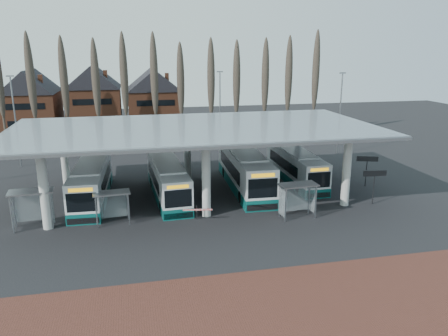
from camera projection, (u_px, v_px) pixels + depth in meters
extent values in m
plane|color=black|center=(212.00, 228.00, 32.67)|extent=(140.00, 140.00, 0.00)
cube|color=#512820|center=(258.00, 323.00, 21.36)|extent=(70.00, 10.00, 0.03)
cylinder|color=beige|center=(44.00, 190.00, 31.77)|extent=(0.70, 0.70, 6.00)
cylinder|color=beige|center=(64.00, 155.00, 42.14)|extent=(0.70, 0.70, 6.00)
cylinder|color=beige|center=(206.00, 180.00, 34.23)|extent=(0.70, 0.70, 6.00)
cylinder|color=beige|center=(188.00, 149.00, 44.60)|extent=(0.70, 0.70, 6.00)
cylinder|color=beige|center=(347.00, 171.00, 36.69)|extent=(0.70, 0.70, 6.00)
cylinder|color=beige|center=(298.00, 144.00, 47.05)|extent=(0.70, 0.70, 6.00)
cube|color=gray|center=(195.00, 127.00, 38.55)|extent=(32.00, 16.00, 0.12)
cube|color=silver|center=(195.00, 126.00, 38.53)|extent=(31.50, 15.50, 0.04)
cone|color=#473D33|center=(1.00, 93.00, 57.34)|extent=(0.36, 0.36, 14.50)
cone|color=#473D33|center=(33.00, 93.00, 58.16)|extent=(0.36, 0.36, 14.50)
ellipsoid|color=#473D33|center=(32.00, 80.00, 57.70)|extent=(1.10, 1.10, 11.02)
cone|color=#473D33|center=(65.00, 92.00, 58.98)|extent=(0.36, 0.36, 14.50)
ellipsoid|color=#473D33|center=(64.00, 79.00, 58.52)|extent=(1.10, 1.10, 11.02)
cone|color=#473D33|center=(95.00, 92.00, 59.80)|extent=(0.36, 0.36, 14.50)
ellipsoid|color=#473D33|center=(94.00, 79.00, 59.34)|extent=(1.10, 1.10, 11.02)
cone|color=#473D33|center=(125.00, 91.00, 60.62)|extent=(0.36, 0.36, 14.50)
ellipsoid|color=#473D33|center=(125.00, 78.00, 60.16)|extent=(1.10, 1.10, 11.02)
cone|color=#473D33|center=(154.00, 90.00, 61.44)|extent=(0.36, 0.36, 14.50)
ellipsoid|color=#473D33|center=(154.00, 78.00, 60.98)|extent=(1.10, 1.10, 11.02)
cone|color=#473D33|center=(183.00, 90.00, 62.26)|extent=(0.36, 0.36, 14.50)
ellipsoid|color=#473D33|center=(182.00, 78.00, 61.79)|extent=(1.10, 1.10, 11.02)
cone|color=#473D33|center=(210.00, 89.00, 63.07)|extent=(0.36, 0.36, 14.50)
ellipsoid|color=#473D33|center=(210.00, 77.00, 62.61)|extent=(1.10, 1.10, 11.02)
cone|color=#473D33|center=(237.00, 89.00, 63.89)|extent=(0.36, 0.36, 14.50)
ellipsoid|color=#473D33|center=(237.00, 77.00, 63.43)|extent=(1.10, 1.10, 11.02)
cone|color=#473D33|center=(263.00, 88.00, 64.71)|extent=(0.36, 0.36, 14.50)
ellipsoid|color=#473D33|center=(263.00, 76.00, 64.25)|extent=(1.10, 1.10, 11.02)
cone|color=#473D33|center=(289.00, 88.00, 65.53)|extent=(0.36, 0.36, 14.50)
ellipsoid|color=#473D33|center=(289.00, 76.00, 65.07)|extent=(1.10, 1.10, 11.02)
cone|color=#473D33|center=(313.00, 87.00, 66.35)|extent=(0.36, 0.36, 14.50)
ellipsoid|color=#473D33|center=(314.00, 76.00, 65.89)|extent=(1.10, 1.10, 11.02)
cube|color=brown|center=(33.00, 110.00, 69.01)|extent=(8.00, 10.00, 7.00)
pyramid|color=black|center=(28.00, 65.00, 67.16)|extent=(8.30, 10.30, 3.50)
cube|color=brown|center=(95.00, 109.00, 70.95)|extent=(8.00, 10.00, 7.00)
pyramid|color=black|center=(92.00, 65.00, 69.10)|extent=(8.30, 10.30, 3.50)
cube|color=brown|center=(154.00, 107.00, 72.90)|extent=(8.00, 10.00, 7.00)
pyramid|color=black|center=(152.00, 64.00, 71.04)|extent=(8.30, 10.30, 3.50)
cylinder|color=slate|center=(16.00, 123.00, 48.39)|extent=(0.16, 0.16, 10.00)
cube|color=slate|center=(10.00, 76.00, 47.04)|extent=(0.80, 0.15, 0.15)
cylinder|color=slate|center=(220.00, 112.00, 57.07)|extent=(0.16, 0.16, 10.00)
cube|color=slate|center=(220.00, 72.00, 55.72)|extent=(0.80, 0.15, 0.15)
cylinder|color=slate|center=(340.00, 115.00, 54.28)|extent=(0.16, 0.16, 10.00)
cube|color=slate|center=(343.00, 73.00, 52.93)|extent=(0.80, 0.15, 0.15)
cube|color=silver|center=(91.00, 180.00, 38.30)|extent=(3.06, 11.99, 2.77)
cube|color=#0A524E|center=(92.00, 195.00, 38.66)|extent=(3.08, 12.01, 0.89)
cube|color=silver|center=(90.00, 165.00, 37.92)|extent=(2.60, 7.23, 0.18)
cube|color=black|center=(92.00, 178.00, 38.75)|extent=(2.95, 8.67, 1.09)
cube|color=black|center=(82.00, 203.00, 32.66)|extent=(2.22, 0.16, 1.49)
cube|color=black|center=(98.00, 163.00, 43.91)|extent=(2.15, 0.16, 1.19)
cube|color=orange|center=(80.00, 190.00, 32.39)|extent=(1.77, 0.13, 0.30)
cube|color=black|center=(83.00, 221.00, 33.06)|extent=(2.40, 0.19, 0.50)
cylinder|color=black|center=(72.00, 210.00, 34.88)|extent=(0.32, 0.96, 0.95)
cylinder|color=black|center=(102.00, 209.00, 35.25)|extent=(0.32, 0.96, 0.95)
cylinder|color=black|center=(84.00, 184.00, 41.76)|extent=(0.32, 0.96, 0.95)
cylinder|color=black|center=(109.00, 182.00, 42.13)|extent=(0.32, 0.96, 0.95)
cube|color=silver|center=(168.00, 179.00, 39.05)|extent=(3.00, 11.54, 2.67)
cube|color=#0A524E|center=(168.00, 192.00, 39.39)|extent=(3.02, 11.56, 0.86)
cube|color=silver|center=(167.00, 164.00, 38.69)|extent=(2.53, 6.96, 0.17)
cube|color=black|center=(167.00, 176.00, 39.47)|extent=(2.88, 8.35, 1.05)
cube|color=black|center=(178.00, 199.00, 33.73)|extent=(2.14, 0.16, 1.43)
cube|color=black|center=(160.00, 162.00, 44.33)|extent=(2.07, 0.16, 1.14)
cube|color=orange|center=(178.00, 187.00, 33.48)|extent=(1.70, 0.13, 0.29)
cube|color=black|center=(179.00, 216.00, 34.12)|extent=(2.31, 0.19, 0.48)
cylinder|color=black|center=(161.00, 207.00, 35.74)|extent=(0.31, 0.93, 0.92)
cylinder|color=black|center=(188.00, 204.00, 36.29)|extent=(0.31, 0.93, 0.92)
cylinder|color=black|center=(152.00, 182.00, 42.22)|extent=(0.31, 0.93, 0.92)
cylinder|color=black|center=(175.00, 181.00, 42.77)|extent=(0.31, 0.93, 0.92)
cube|color=silver|center=(245.00, 168.00, 41.59)|extent=(3.25, 13.21, 3.06)
cube|color=#0A524E|center=(245.00, 183.00, 41.98)|extent=(3.27, 13.23, 0.98)
cube|color=silver|center=(245.00, 152.00, 41.17)|extent=(2.78, 7.96, 0.20)
cube|color=black|center=(244.00, 165.00, 42.08)|extent=(3.16, 9.54, 1.20)
cube|color=black|center=(263.00, 188.00, 35.37)|extent=(2.45, 0.15, 1.64)
cube|color=black|center=(231.00, 151.00, 47.77)|extent=(2.37, 0.15, 1.31)
cube|color=orange|center=(263.00, 175.00, 35.08)|extent=(1.95, 0.12, 0.33)
cube|color=black|center=(262.00, 207.00, 35.82)|extent=(2.65, 0.18, 0.55)
cylinder|color=black|center=(241.00, 197.00, 37.81)|extent=(0.34, 1.06, 1.05)
cylinder|color=black|center=(269.00, 195.00, 38.25)|extent=(0.34, 1.06, 1.05)
cylinder|color=black|center=(225.00, 172.00, 45.39)|extent=(0.34, 1.06, 1.05)
cylinder|color=black|center=(248.00, 171.00, 45.82)|extent=(0.34, 1.06, 1.05)
cube|color=silver|center=(296.00, 164.00, 43.90)|extent=(2.49, 11.41, 2.66)
cube|color=#0A524E|center=(295.00, 177.00, 44.23)|extent=(2.51, 11.43, 0.85)
cube|color=silver|center=(296.00, 151.00, 43.53)|extent=(2.22, 6.85, 0.17)
cube|color=black|center=(294.00, 162.00, 44.32)|extent=(2.51, 8.22, 1.04)
cube|color=black|center=(319.00, 180.00, 38.53)|extent=(2.13, 0.07, 1.42)
cube|color=black|center=(278.00, 151.00, 49.23)|extent=(2.06, 0.07, 1.14)
cube|color=orange|center=(320.00, 170.00, 38.27)|extent=(1.70, 0.06, 0.28)
cube|color=black|center=(318.00, 195.00, 38.91)|extent=(2.30, 0.09, 0.47)
cylinder|color=black|center=(298.00, 188.00, 40.60)|extent=(0.27, 0.91, 0.91)
cylinder|color=black|center=(320.00, 186.00, 41.04)|extent=(0.27, 0.91, 0.91)
cylinder|color=black|center=(275.00, 168.00, 47.14)|extent=(0.27, 0.91, 0.91)
cylinder|color=black|center=(294.00, 167.00, 47.58)|extent=(0.27, 0.91, 0.91)
cube|color=gray|center=(12.00, 215.00, 31.38)|extent=(0.10, 0.10, 2.80)
cube|color=gray|center=(52.00, 211.00, 32.16)|extent=(0.10, 0.10, 2.80)
cube|color=gray|center=(14.00, 209.00, 32.52)|extent=(0.10, 0.10, 2.80)
cube|color=gray|center=(53.00, 205.00, 33.29)|extent=(0.10, 0.10, 2.80)
cube|color=gray|center=(31.00, 191.00, 31.95)|extent=(3.26, 1.84, 0.11)
cube|color=silver|center=(34.00, 206.00, 32.94)|extent=(2.68, 0.28, 2.24)
cube|color=silver|center=(12.00, 211.00, 31.92)|extent=(0.15, 1.23, 2.24)
cube|color=silver|center=(53.00, 207.00, 32.72)|extent=(0.15, 1.23, 2.24)
cube|color=gray|center=(97.00, 213.00, 32.33)|extent=(0.08, 0.08, 2.44)
cube|color=gray|center=(129.00, 209.00, 32.97)|extent=(0.08, 0.08, 2.44)
cube|color=gray|center=(96.00, 208.00, 33.32)|extent=(0.08, 0.08, 2.44)
cube|color=gray|center=(128.00, 205.00, 33.97)|extent=(0.08, 0.08, 2.44)
cube|color=gray|center=(111.00, 193.00, 32.81)|extent=(2.83, 1.57, 0.10)
cube|color=silver|center=(112.00, 205.00, 33.67)|extent=(2.34, 0.22, 1.95)
cube|color=silver|center=(96.00, 210.00, 32.80)|extent=(0.12, 1.07, 1.95)
cube|color=silver|center=(129.00, 206.00, 33.47)|extent=(0.12, 1.07, 1.95)
cube|color=gray|center=(286.00, 205.00, 33.51)|extent=(0.09, 0.09, 2.66)
cube|color=gray|center=(316.00, 202.00, 34.18)|extent=(0.09, 0.09, 2.66)
cube|color=gray|center=(280.00, 200.00, 34.60)|extent=(0.09, 0.09, 2.66)
cube|color=gray|center=(309.00, 198.00, 35.27)|extent=(0.09, 0.09, 2.66)
cube|color=gray|center=(298.00, 185.00, 34.02)|extent=(3.07, 1.67, 0.11)
cube|color=silver|center=(294.00, 198.00, 34.97)|extent=(2.55, 0.20, 2.13)
cube|color=silver|center=(282.00, 202.00, 34.02)|extent=(0.12, 1.17, 2.13)
cube|color=silver|center=(313.00, 199.00, 34.73)|extent=(0.12, 1.17, 2.13)
cylinder|color=black|center=(374.00, 188.00, 37.32)|extent=(0.09, 0.09, 2.94)
cube|color=black|center=(375.00, 173.00, 36.98)|extent=(2.02, 0.32, 0.50)
cylinder|color=black|center=(366.00, 172.00, 42.19)|extent=(0.09, 0.09, 2.93)
cube|color=black|center=(367.00, 159.00, 41.85)|extent=(1.95, 0.75, 0.50)
cube|color=black|center=(197.00, 212.00, 34.17)|extent=(0.08, 0.08, 1.14)
cube|color=red|center=(198.00, 210.00, 33.57)|extent=(2.27, 0.48, 0.10)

